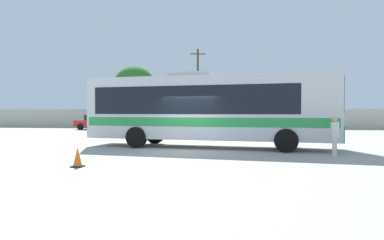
# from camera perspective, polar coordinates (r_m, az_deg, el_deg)

# --- Properties ---
(ground_plane) EXTENTS (300.00, 300.00, 0.00)m
(ground_plane) POSITION_cam_1_polar(r_m,az_deg,el_deg) (25.45, 2.39, -2.66)
(ground_plane) COLOR #A3A099
(perimeter_wall) EXTENTS (80.00, 0.30, 2.11)m
(perimeter_wall) POSITION_cam_1_polar(r_m,az_deg,el_deg) (37.61, 4.10, 0.21)
(perimeter_wall) COLOR #B2AD9E
(perimeter_wall) RESTS_ON ground_plane
(coach_bus_silver_green) EXTENTS (12.42, 4.23, 3.73)m
(coach_bus_silver_green) POSITION_cam_1_polar(r_m,az_deg,el_deg) (17.23, 2.27, 2.08)
(coach_bus_silver_green) COLOR silver
(coach_bus_silver_green) RESTS_ON ground_plane
(attendant_by_bus_door) EXTENTS (0.43, 0.43, 1.57)m
(attendant_by_bus_door) POSITION_cam_1_polar(r_m,az_deg,el_deg) (14.71, 22.51, -2.17)
(attendant_by_bus_door) COLOR silver
(attendant_by_bus_door) RESTS_ON ground_plane
(parked_car_leftmost_red) EXTENTS (4.10, 2.09, 1.49)m
(parked_car_leftmost_red) POSITION_cam_1_polar(r_m,az_deg,el_deg) (36.31, -15.47, -0.29)
(parked_car_leftmost_red) COLOR red
(parked_car_leftmost_red) RESTS_ON ground_plane
(parked_car_second_grey) EXTENTS (4.62, 2.03, 1.53)m
(parked_car_second_grey) POSITION_cam_1_polar(r_m,az_deg,el_deg) (34.40, -6.16, -0.30)
(parked_car_second_grey) COLOR slate
(parked_car_second_grey) RESTS_ON ground_plane
(utility_pole_near) EXTENTS (1.79, 0.47, 9.31)m
(utility_pole_near) POSITION_cam_1_polar(r_m,az_deg,el_deg) (41.38, 0.96, 5.57)
(utility_pole_near) COLOR #4C3823
(utility_pole_near) RESTS_ON ground_plane
(roadside_tree_left) EXTENTS (4.68, 4.68, 7.28)m
(roadside_tree_left) POSITION_cam_1_polar(r_m,az_deg,el_deg) (42.03, -9.51, 6.07)
(roadside_tree_left) COLOR brown
(roadside_tree_left) RESTS_ON ground_plane
(roadside_tree_midleft) EXTENTS (3.60, 3.60, 6.59)m
(roadside_tree_midleft) POSITION_cam_1_polar(r_m,az_deg,el_deg) (40.21, 0.19, 5.96)
(roadside_tree_midleft) COLOR brown
(roadside_tree_midleft) RESTS_ON ground_plane
(traffic_cone_on_apron) EXTENTS (0.36, 0.36, 0.64)m
(traffic_cone_on_apron) POSITION_cam_1_polar(r_m,az_deg,el_deg) (11.66, -18.37, -5.87)
(traffic_cone_on_apron) COLOR black
(traffic_cone_on_apron) RESTS_ON ground_plane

